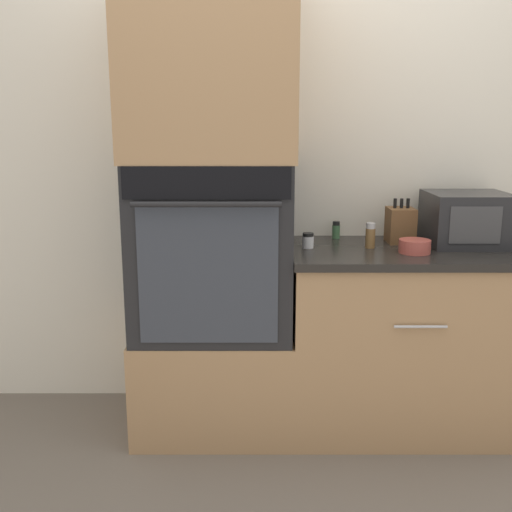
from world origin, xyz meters
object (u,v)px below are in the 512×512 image
Objects in this scene: condiment_jar_mid at (337,230)px; condiment_jar_near at (309,241)px; wall_oven at (214,247)px; condiment_jar_far at (371,236)px; bowl at (415,246)px; microwave at (468,219)px; knife_block at (401,225)px.

condiment_jar_near is at bearing -124.58° from condiment_jar_mid.
wall_oven reaches higher than condiment_jar_far.
condiment_jar_far is (-0.18, 0.11, 0.03)m from bowl.
microwave is 0.47m from condiment_jar_far.
wall_oven is 6.71× the size of condiment_jar_far.
knife_block is 0.47m from condiment_jar_near.
condiment_jar_far is at bearing 148.91° from bowl.
wall_oven reaches higher than condiment_jar_mid.
microwave reaches higher than condiment_jar_near.
condiment_jar_far is (0.72, 0.01, 0.05)m from wall_oven.
knife_block is 3.06× the size of condiment_jar_near.
wall_oven is at bearing -179.08° from condiment_jar_far.
wall_oven is at bearing -171.05° from knife_block.
bowl is at bearing -13.16° from condiment_jar_near.
wall_oven is 0.89m from knife_block.
knife_block is at bearing 37.62° from condiment_jar_far.
condiment_jar_near is (-0.46, 0.11, 0.00)m from bowl.
condiment_jar_far is (-0.46, -0.08, -0.07)m from microwave.
knife_block reaches higher than bowl.
wall_oven reaches higher than knife_block.
microwave is 4.36× the size of condiment_jar_mid.
knife_block reaches higher than condiment_jar_near.
microwave is 0.35m from bowl.
condiment_jar_mid reaches higher than condiment_jar_near.
condiment_jar_mid is at bearing 55.42° from condiment_jar_near.
knife_block is 2.50× the size of condiment_jar_mid.
wall_oven is 0.43m from condiment_jar_near.
bowl is at bearing -6.04° from wall_oven.
wall_oven is 0.90m from bowl.
condiment_jar_mid is (0.59, 0.24, 0.03)m from wall_oven.
microwave is 5.32× the size of condiment_jar_near.
microwave reaches higher than condiment_jar_mid.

